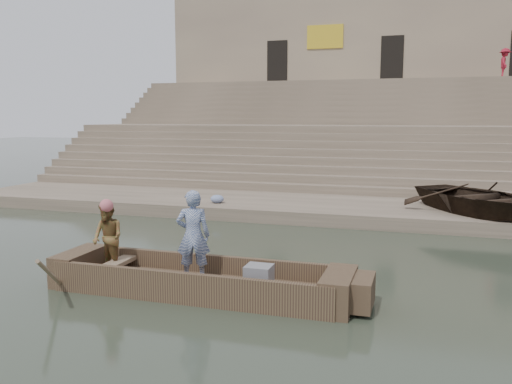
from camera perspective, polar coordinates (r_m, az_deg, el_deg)
The scene contains 13 objects.
ground at distance 9.72m, azimuth 17.00°, elevation -11.59°, with size 120.00×120.00×0.00m, color #283225.
lower_landing at distance 17.44m, azimuth 17.24°, elevation -2.24°, with size 32.00×4.00×0.40m, color gray.
mid_landing at distance 24.74m, azimuth 17.43°, elevation 3.51°, with size 32.00×3.00×2.80m, color gray.
upper_landing at distance 31.68m, azimuth 17.53°, elevation 6.60°, with size 32.00×3.00×5.20m, color gray.
ghat_steps at distance 26.41m, azimuth 17.47°, elevation 4.64°, with size 32.00×11.00×5.20m.
building_wall at distance 35.75m, azimuth 17.74°, elevation 11.53°, with size 32.00×5.07×11.20m.
main_rowboat at distance 9.99m, azimuth -6.08°, elevation -10.07°, with size 5.00×1.30×0.22m, color brown.
rowboat_trim at distance 9.85m, azimuth -4.99°, elevation -9.11°, with size 6.04×2.63×2.03m.
standing_man at distance 9.84m, azimuth -6.72°, elevation -4.63°, with size 0.61×0.40×1.68m, color navy.
rowing_man at distance 10.69m, azimuth -15.53°, elevation -4.71°, with size 0.66×0.52×1.36m, color #28792B.
television at distance 9.52m, azimuth 0.25°, elevation -8.99°, with size 0.46×0.42×0.40m.
beached_rowboat at distance 16.86m, azimuth 22.76°, elevation -0.59°, with size 3.17×4.43×0.92m, color #2D2116.
pedestrian at distance 31.68m, azimuth 24.99°, elevation 12.34°, with size 1.00×0.57×1.55m, color maroon.
Camera 1 is at (-0.06, -9.18, 3.22)m, focal length 37.51 mm.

